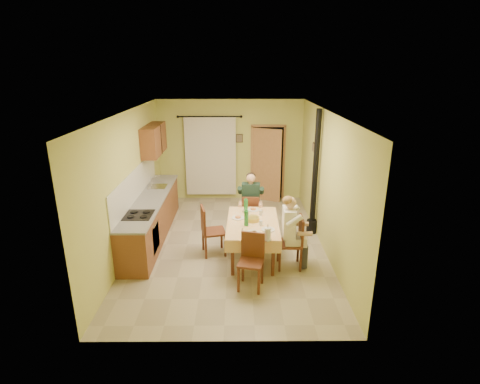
{
  "coord_description": "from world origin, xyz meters",
  "views": [
    {
      "loc": [
        0.2,
        -7.27,
        3.63
      ],
      "look_at": [
        0.25,
        0.1,
        1.15
      ],
      "focal_mm": 28.0,
      "sensor_mm": 36.0,
      "label": 1
    }
  ],
  "objects_px": {
    "dining_table": "(253,239)",
    "chair_left": "(213,240)",
    "chair_near": "(251,272)",
    "man_far": "(251,197)",
    "chair_right": "(290,252)",
    "man_right": "(291,224)",
    "chair_far": "(251,221)",
    "stove_flue": "(314,190)"
  },
  "relations": [
    {
      "from": "man_far",
      "to": "man_right",
      "type": "distance_m",
      "value": 1.66
    },
    {
      "from": "chair_far",
      "to": "man_right",
      "type": "height_order",
      "value": "man_right"
    },
    {
      "from": "dining_table",
      "to": "chair_near",
      "type": "height_order",
      "value": "chair_near"
    },
    {
      "from": "chair_right",
      "to": "man_right",
      "type": "relative_size",
      "value": 0.73
    },
    {
      "from": "chair_far",
      "to": "man_right",
      "type": "bearing_deg",
      "value": -62.46
    },
    {
      "from": "chair_far",
      "to": "chair_right",
      "type": "bearing_deg",
      "value": -61.99
    },
    {
      "from": "dining_table",
      "to": "chair_left",
      "type": "relative_size",
      "value": 1.67
    },
    {
      "from": "dining_table",
      "to": "man_far",
      "type": "height_order",
      "value": "man_far"
    },
    {
      "from": "chair_right",
      "to": "chair_far",
      "type": "bearing_deg",
      "value": 26.37
    },
    {
      "from": "chair_far",
      "to": "man_far",
      "type": "height_order",
      "value": "man_far"
    },
    {
      "from": "chair_far",
      "to": "chair_right",
      "type": "distance_m",
      "value": 1.66
    },
    {
      "from": "chair_near",
      "to": "man_far",
      "type": "bearing_deg",
      "value": -78.81
    },
    {
      "from": "man_far",
      "to": "chair_left",
      "type": "bearing_deg",
      "value": -125.97
    },
    {
      "from": "chair_far",
      "to": "chair_left",
      "type": "bearing_deg",
      "value": -126.3
    },
    {
      "from": "dining_table",
      "to": "chair_left",
      "type": "xyz_separation_m",
      "value": [
        -0.79,
        0.16,
        -0.09
      ]
    },
    {
      "from": "chair_right",
      "to": "stove_flue",
      "type": "xyz_separation_m",
      "value": [
        0.71,
        1.54,
        0.73
      ]
    },
    {
      "from": "man_far",
      "to": "chair_right",
      "type": "bearing_deg",
      "value": -62.18
    },
    {
      "from": "stove_flue",
      "to": "chair_far",
      "type": "bearing_deg",
      "value": -178.43
    },
    {
      "from": "chair_near",
      "to": "chair_left",
      "type": "xyz_separation_m",
      "value": [
        -0.72,
        1.25,
        0.0
      ]
    },
    {
      "from": "man_far",
      "to": "stove_flue",
      "type": "xyz_separation_m",
      "value": [
        1.41,
        0.03,
        0.15
      ]
    },
    {
      "from": "chair_near",
      "to": "chair_right",
      "type": "relative_size",
      "value": 0.95
    },
    {
      "from": "dining_table",
      "to": "man_far",
      "type": "xyz_separation_m",
      "value": [
        -0.0,
        1.14,
        0.5
      ]
    },
    {
      "from": "man_right",
      "to": "chair_right",
      "type": "bearing_deg",
      "value": -90.0
    },
    {
      "from": "dining_table",
      "to": "stove_flue",
      "type": "bearing_deg",
      "value": 41.43
    },
    {
      "from": "chair_left",
      "to": "man_far",
      "type": "relative_size",
      "value": 0.73
    },
    {
      "from": "dining_table",
      "to": "stove_flue",
      "type": "xyz_separation_m",
      "value": [
        1.41,
        1.16,
        0.64
      ]
    },
    {
      "from": "chair_far",
      "to": "chair_right",
      "type": "height_order",
      "value": "chair_right"
    },
    {
      "from": "chair_far",
      "to": "chair_right",
      "type": "relative_size",
      "value": 0.92
    },
    {
      "from": "dining_table",
      "to": "chair_near",
      "type": "relative_size",
      "value": 1.76
    },
    {
      "from": "chair_near",
      "to": "chair_right",
      "type": "height_order",
      "value": "chair_right"
    },
    {
      "from": "chair_left",
      "to": "man_right",
      "type": "bearing_deg",
      "value": 56.56
    },
    {
      "from": "chair_right",
      "to": "chair_left",
      "type": "distance_m",
      "value": 1.58
    },
    {
      "from": "chair_far",
      "to": "chair_near",
      "type": "xyz_separation_m",
      "value": [
        -0.07,
        -2.21,
        0.0
      ]
    },
    {
      "from": "chair_left",
      "to": "dining_table",
      "type": "bearing_deg",
      "value": 65.12
    },
    {
      "from": "chair_far",
      "to": "man_far",
      "type": "bearing_deg",
      "value": 90.0
    },
    {
      "from": "stove_flue",
      "to": "dining_table",
      "type": "bearing_deg",
      "value": -140.37
    },
    {
      "from": "chair_near",
      "to": "stove_flue",
      "type": "relative_size",
      "value": 0.34
    },
    {
      "from": "chair_far",
      "to": "chair_left",
      "type": "relative_size",
      "value": 0.92
    },
    {
      "from": "man_far",
      "to": "man_right",
      "type": "xyz_separation_m",
      "value": [
        0.68,
        -1.52,
        0.0
      ]
    },
    {
      "from": "chair_far",
      "to": "stove_flue",
      "type": "height_order",
      "value": "stove_flue"
    },
    {
      "from": "chair_far",
      "to": "chair_left",
      "type": "distance_m",
      "value": 1.25
    },
    {
      "from": "chair_far",
      "to": "chair_near",
      "type": "relative_size",
      "value": 0.96
    }
  ]
}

